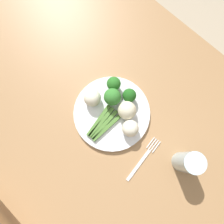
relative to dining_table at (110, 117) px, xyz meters
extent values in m
cube|color=#B7A88E|center=(0.00, 0.00, -0.65)|extent=(6.00, 6.00, 0.02)
cube|color=#9E754C|center=(0.00, 0.00, 0.08)|extent=(1.47, 0.88, 0.04)
cylinder|color=#9E754C|center=(-0.68, 0.38, -0.29)|extent=(0.07, 0.07, 0.70)
cube|color=#9E754C|center=(0.05, -0.48, 0.03)|extent=(0.38, 0.04, 0.40)
cylinder|color=#9E754C|center=(-0.12, -0.49, -0.42)|extent=(0.04, 0.04, 0.45)
cylinder|color=#9E754C|center=(0.22, -0.50, -0.42)|extent=(0.04, 0.04, 0.45)
cylinder|color=white|center=(0.01, 0.00, 0.11)|extent=(0.26, 0.26, 0.01)
cube|color=#47752D|center=(0.04, -0.05, 0.12)|extent=(0.02, 0.12, 0.01)
cube|color=#47752D|center=(0.02, -0.05, 0.12)|extent=(0.02, 0.12, 0.01)
cube|color=#47752D|center=(0.01, -0.05, 0.12)|extent=(0.02, 0.12, 0.01)
cube|color=#47752D|center=(0.00, -0.05, 0.12)|extent=(0.03, 0.12, 0.01)
cylinder|color=#568E33|center=(-0.05, 0.07, 0.12)|extent=(0.02, 0.02, 0.02)
sphere|color=#286B23|center=(-0.05, 0.07, 0.15)|extent=(0.05, 0.05, 0.05)
cylinder|color=#609E3D|center=(-0.02, 0.03, 0.12)|extent=(0.02, 0.02, 0.02)
sphere|color=#337A2D|center=(-0.02, 0.03, 0.15)|extent=(0.06, 0.06, 0.06)
cylinder|color=#4C7F2B|center=(0.02, 0.08, 0.12)|extent=(0.02, 0.02, 0.02)
sphere|color=#1E5B1C|center=(0.02, 0.08, 0.15)|extent=(0.05, 0.05, 0.05)
sphere|color=white|center=(0.09, 0.00, 0.14)|extent=(0.05, 0.05, 0.05)
sphere|color=white|center=(-0.06, -0.01, 0.14)|extent=(0.06, 0.06, 0.06)
sphere|color=beige|center=(0.05, 0.03, 0.14)|extent=(0.06, 0.06, 0.06)
cube|color=silver|center=(0.19, -0.06, 0.10)|extent=(0.02, 0.12, 0.00)
cube|color=silver|center=(0.20, 0.02, 0.10)|extent=(0.01, 0.05, 0.00)
cube|color=silver|center=(0.19, 0.02, 0.10)|extent=(0.01, 0.05, 0.00)
cube|color=silver|center=(0.18, 0.02, 0.10)|extent=(0.01, 0.05, 0.00)
cube|color=silver|center=(0.17, 0.02, 0.10)|extent=(0.01, 0.05, 0.00)
cylinder|color=silver|center=(0.28, 0.04, 0.16)|extent=(0.06, 0.06, 0.12)
camera|label=1|loc=(0.11, -0.10, 0.77)|focal=32.39mm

